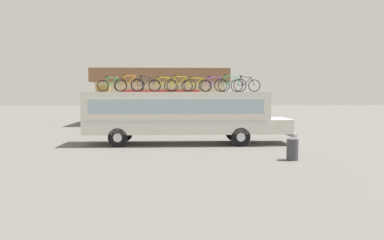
% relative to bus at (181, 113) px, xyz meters
% --- Properties ---
extents(ground_plane, '(120.00, 120.00, 0.00)m').
position_rel_bus_xyz_m(ground_plane, '(-0.23, 0.00, -1.75)').
color(ground_plane, '#605E59').
extents(bus, '(11.62, 2.55, 2.97)m').
position_rel_bus_xyz_m(bus, '(0.00, 0.00, 0.00)').
color(bus, silver).
rests_on(bus, ground).
extents(luggage_bag_1, '(0.70, 0.56, 0.39)m').
position_rel_bus_xyz_m(luggage_bag_1, '(-4.39, 0.31, 1.41)').
color(luggage_bag_1, olive).
rests_on(luggage_bag_1, bus).
extents(rooftop_bicycle_1, '(1.65, 0.44, 0.88)m').
position_rel_bus_xyz_m(rooftop_bicycle_1, '(-3.84, -0.08, 1.58)').
color(rooftop_bicycle_1, black).
rests_on(rooftop_bicycle_1, bus).
extents(rooftop_bicycle_2, '(1.71, 0.44, 0.98)m').
position_rel_bus_xyz_m(rooftop_bicycle_2, '(-2.89, -0.02, 1.62)').
color(rooftop_bicycle_2, black).
rests_on(rooftop_bicycle_2, bus).
extents(rooftop_bicycle_3, '(1.66, 0.44, 0.91)m').
position_rel_bus_xyz_m(rooftop_bicycle_3, '(-1.94, -0.36, 1.59)').
color(rooftop_bicycle_3, black).
rests_on(rooftop_bicycle_3, bus).
extents(rooftop_bicycle_4, '(1.70, 0.44, 0.90)m').
position_rel_bus_xyz_m(rooftop_bicycle_4, '(-0.99, 0.34, 1.59)').
color(rooftop_bicycle_4, black).
rests_on(rooftop_bicycle_4, bus).
extents(rooftop_bicycle_5, '(1.78, 0.44, 0.93)m').
position_rel_bus_xyz_m(rooftop_bicycle_5, '(-0.05, -0.12, 1.60)').
color(rooftop_bicycle_5, black).
rests_on(rooftop_bicycle_5, bus).
extents(rooftop_bicycle_6, '(1.73, 0.44, 0.86)m').
position_rel_bus_xyz_m(rooftop_bicycle_6, '(0.89, 0.02, 1.57)').
color(rooftop_bicycle_6, black).
rests_on(rooftop_bicycle_6, bus).
extents(rooftop_bicycle_7, '(1.75, 0.44, 0.89)m').
position_rel_bus_xyz_m(rooftop_bicycle_7, '(1.88, -0.14, 1.59)').
color(rooftop_bicycle_7, black).
rests_on(rooftop_bicycle_7, bus).
extents(rooftop_bicycle_8, '(1.81, 0.44, 0.97)m').
position_rel_bus_xyz_m(rooftop_bicycle_8, '(2.77, -0.25, 1.61)').
color(rooftop_bicycle_8, black).
rests_on(rooftop_bicycle_8, bus).
extents(rooftop_bicycle_9, '(1.72, 0.44, 0.93)m').
position_rel_bus_xyz_m(rooftop_bicycle_9, '(3.71, 0.23, 1.60)').
color(rooftop_bicycle_9, black).
rests_on(rooftop_bicycle_9, bus).
extents(roadside_building, '(11.97, 9.04, 4.99)m').
position_rel_bus_xyz_m(roadside_building, '(-1.65, 14.98, 0.81)').
color(roadside_building, beige).
rests_on(roadside_building, ground).
extents(trash_bin, '(0.50, 0.50, 0.93)m').
position_rel_bus_xyz_m(trash_bin, '(4.79, -5.19, -1.29)').
color(trash_bin, '#3F3F47').
rests_on(trash_bin, ground).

